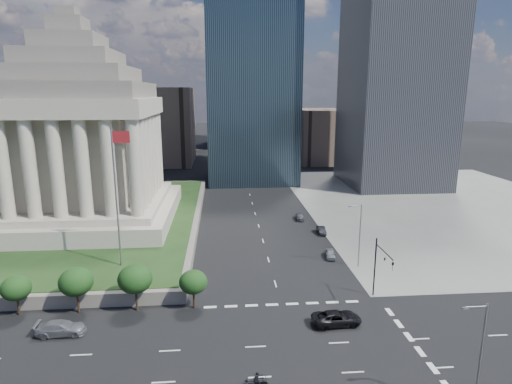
{
  "coord_description": "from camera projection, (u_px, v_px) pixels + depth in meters",
  "views": [
    {
      "loc": [
        -7.23,
        -35.23,
        26.26
      ],
      "look_at": [
        -3.29,
        13.31,
        14.91
      ],
      "focal_mm": 30.0,
      "sensor_mm": 36.0,
      "label": 1
    }
  ],
  "objects": [
    {
      "name": "street_lamp_north",
      "position": [
        359.0,
        232.0,
        64.76
      ],
      "size": [
        2.13,
        0.22,
        10.0
      ],
      "color": "slate",
      "rests_on": "ground"
    },
    {
      "name": "motorcycle_trail",
      "position": [
        256.0,
        380.0,
        38.69
      ],
      "size": [
        2.25,
        0.66,
        1.66
      ],
      "primitive_type": null,
      "rotation": [
        0.0,
        0.0,
        0.02
      ],
      "color": "black",
      "rests_on": "ground"
    },
    {
      "name": "parked_sedan_far",
      "position": [
        300.0,
        217.0,
        90.33
      ],
      "size": [
        1.91,
        4.06,
        1.34
      ],
      "primitive_type": "imported",
      "rotation": [
        0.0,
        0.0,
        -0.08
      ],
      "color": "#505257",
      "rests_on": "ground"
    },
    {
      "name": "sidewalk_ne",
      "position": [
        445.0,
        205.0,
        102.59
      ],
      "size": [
        68.0,
        90.0,
        0.03
      ],
      "primitive_type": "cube",
      "color": "slate",
      "rests_on": "ground"
    },
    {
      "name": "pickup_truck",
      "position": [
        337.0,
        318.0,
        49.45
      ],
      "size": [
        5.94,
        3.08,
        1.6
      ],
      "primitive_type": "imported",
      "rotation": [
        0.0,
        0.0,
        1.65
      ],
      "color": "black",
      "rests_on": "ground"
    },
    {
      "name": "plaza_terrace",
      "position": [
        34.0,
        222.0,
        85.51
      ],
      "size": [
        66.0,
        70.0,
        1.8
      ],
      "primitive_type": "cube",
      "color": "#665F57",
      "rests_on": "ground"
    },
    {
      "name": "traffic_signal_ne",
      "position": [
        380.0,
        264.0,
        53.82
      ],
      "size": [
        0.3,
        5.74,
        8.0
      ],
      "color": "black",
      "rests_on": "ground"
    },
    {
      "name": "suv_grey",
      "position": [
        61.0,
        328.0,
        47.38
      ],
      "size": [
        5.46,
        2.32,
        1.57
      ],
      "primitive_type": "imported",
      "rotation": [
        0.0,
        0.0,
        1.59
      ],
      "color": "slate",
      "rests_on": "ground"
    },
    {
      "name": "war_memorial",
      "position": [
        77.0,
        119.0,
        79.78
      ],
      "size": [
        34.0,
        34.0,
        39.0
      ],
      "primitive_type": null,
      "color": "#B0A494",
      "rests_on": "plaza_lawn"
    },
    {
      "name": "street_lamp_south",
      "position": [
        479.0,
        353.0,
        34.67
      ],
      "size": [
        2.13,
        0.22,
        10.0
      ],
      "color": "slate",
      "rests_on": "ground"
    },
    {
      "name": "parked_sedan_near",
      "position": [
        330.0,
        254.0,
        69.56
      ],
      "size": [
        2.1,
        3.99,
        1.29
      ],
      "primitive_type": "imported",
      "rotation": [
        0.0,
        0.0,
        -0.16
      ],
      "color": "gray",
      "rests_on": "ground"
    },
    {
      "name": "flagpole",
      "position": [
        117.0,
        190.0,
        59.33
      ],
      "size": [
        2.52,
        0.24,
        20.0
      ],
      "color": "slate",
      "rests_on": "plaza_lawn"
    },
    {
      "name": "building_filler_nw",
      "position": [
        161.0,
        126.0,
        161.38
      ],
      "size": [
        24.0,
        30.0,
        28.0
      ],
      "primitive_type": "cube",
      "color": "brown",
      "rests_on": "ground"
    },
    {
      "name": "parked_sedan_mid",
      "position": [
        321.0,
        230.0,
        81.47
      ],
      "size": [
        1.55,
        3.99,
        1.3
      ],
      "primitive_type": "imported",
      "rotation": [
        0.0,
        0.0,
        -0.05
      ],
      "color": "black",
      "rests_on": "ground"
    },
    {
      "name": "plaza_lawn",
      "position": [
        33.0,
        218.0,
        85.29
      ],
      "size": [
        64.0,
        68.0,
        0.1
      ],
      "primitive_type": "cube",
      "color": "#1F3415",
      "rests_on": "plaza_terrace"
    },
    {
      "name": "midrise_glass",
      "position": [
        251.0,
        80.0,
        126.29
      ],
      "size": [
        26.0,
        26.0,
        60.0
      ],
      "primitive_type": "cube",
      "color": "black",
      "rests_on": "ground"
    },
    {
      "name": "ground",
      "position": [
        244.0,
        176.0,
        137.8
      ],
      "size": [
        500.0,
        500.0,
        0.0
      ],
      "primitive_type": "plane",
      "color": "black",
      "rests_on": "ground"
    },
    {
      "name": "highrise_ne",
      "position": [
        402.0,
        2.0,
        115.2
      ],
      "size": [
        26.0,
        28.0,
        100.0
      ],
      "primitive_type": "cube",
      "color": "black",
      "rests_on": "ground"
    },
    {
      "name": "building_filler_ne",
      "position": [
        322.0,
        135.0,
        167.17
      ],
      "size": [
        20.0,
        30.0,
        20.0
      ],
      "primitive_type": "cube",
      "color": "brown",
      "rests_on": "ground"
    }
  ]
}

